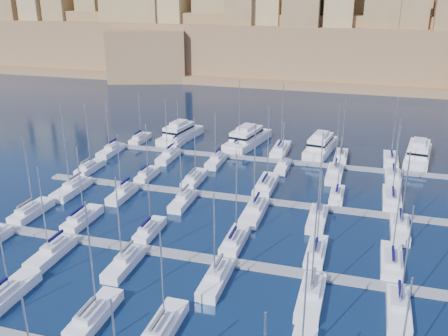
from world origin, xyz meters
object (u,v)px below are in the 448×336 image
(motor_yacht_b, at_px, (247,138))
(motor_yacht_c, at_px, (321,145))
(sailboat_2, at_px, (94,314))
(motor_yacht_d, at_px, (418,153))
(motor_yacht_a, at_px, (180,133))

(motor_yacht_b, bearing_deg, motor_yacht_c, -3.00)
(sailboat_2, bearing_deg, motor_yacht_b, 89.19)
(sailboat_2, bearing_deg, motor_yacht_d, 60.17)
(sailboat_2, relative_size, motor_yacht_d, 0.91)
(sailboat_2, relative_size, motor_yacht_c, 0.93)
(sailboat_2, xyz_separation_m, motor_yacht_d, (40.02, 69.79, 0.97))
(motor_yacht_a, height_order, motor_yacht_b, same)
(motor_yacht_c, bearing_deg, sailboat_2, -105.06)
(motor_yacht_d, bearing_deg, motor_yacht_c, -179.40)
(sailboat_2, height_order, motor_yacht_c, sailboat_2)
(motor_yacht_a, relative_size, motor_yacht_c, 1.01)
(sailboat_2, height_order, motor_yacht_b, sailboat_2)
(motor_yacht_d, bearing_deg, motor_yacht_a, -179.86)
(sailboat_2, relative_size, motor_yacht_a, 0.92)
(motor_yacht_b, height_order, motor_yacht_d, same)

